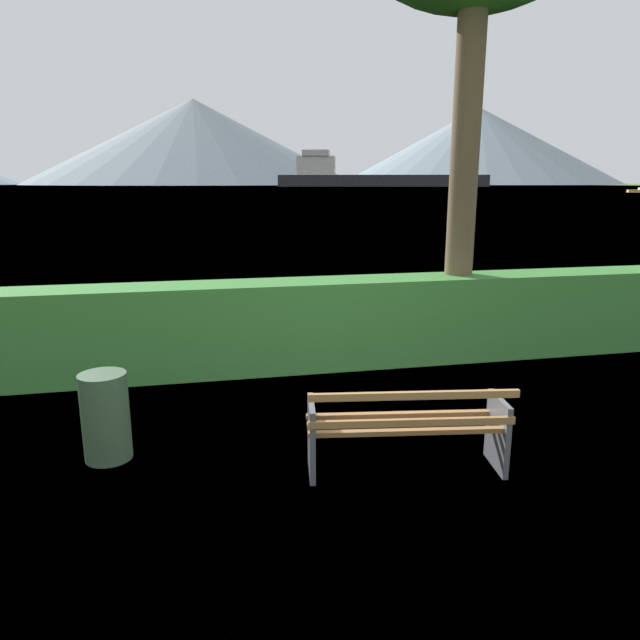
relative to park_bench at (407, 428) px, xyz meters
name	(u,v)px	position (x,y,z in m)	size (l,w,h in m)	color
ground_plane	(404,468)	(0.01, 0.06, -0.43)	(1400.00, 1400.00, 0.00)	#4C6B33
water_surface	(199,187)	(0.01, 307.70, -0.43)	(620.00, 620.00, 0.00)	slate
park_bench	(407,428)	(0.00, 0.00, 0.00)	(1.86, 0.83, 0.87)	olive
hedge_row	(328,323)	(0.01, 3.23, 0.19)	(12.53, 0.76, 1.24)	#387A33
trash_bin	(106,417)	(-2.69, 0.84, 0.00)	(0.44, 0.44, 0.85)	#385138
cargo_ship_large	(366,176)	(90.20, 307.67, 4.96)	(112.75, 46.76, 19.26)	#232328
distant_hills	(221,146)	(23.30, 557.97, 34.10)	(831.88, 319.68, 74.89)	slate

